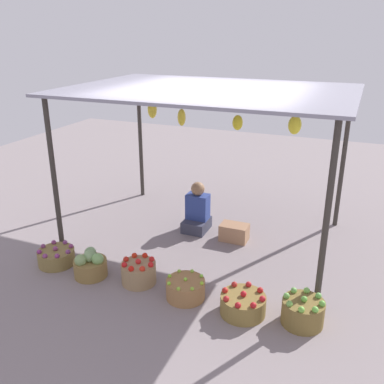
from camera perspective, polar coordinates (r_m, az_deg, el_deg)
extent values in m
plane|color=gray|center=(6.53, 2.05, -6.00)|extent=(14.00, 14.00, 0.00)
cylinder|color=#38332D|center=(5.99, -17.90, 1.68)|extent=(0.07, 0.07, 2.17)
cylinder|color=#38332D|center=(4.68, 17.49, -3.70)|extent=(0.07, 0.07, 2.17)
cylinder|color=#38332D|center=(7.86, -6.91, 7.05)|extent=(0.07, 0.07, 2.17)
cylinder|color=#38332D|center=(6.92, 19.52, 4.03)|extent=(0.07, 0.07, 2.17)
cube|color=gray|center=(5.87, 2.33, 13.44)|extent=(3.81, 2.68, 0.04)
ellipsoid|color=yellow|center=(6.75, -5.33, 10.90)|extent=(0.14, 0.14, 0.27)
ellipsoid|color=yellow|center=(6.11, -1.40, 9.92)|extent=(0.11, 0.11, 0.24)
ellipsoid|color=yellow|center=(5.79, 6.10, 9.18)|extent=(0.14, 0.14, 0.20)
ellipsoid|color=yellow|center=(5.77, 13.54, 8.68)|extent=(0.17, 0.17, 0.24)
cube|color=#38394B|center=(6.71, 0.60, -4.38)|extent=(0.36, 0.44, 0.18)
cube|color=navy|center=(6.63, 0.77, -1.95)|extent=(0.34, 0.22, 0.40)
sphere|color=#916A4A|center=(6.52, 0.78, 0.44)|extent=(0.21, 0.21, 0.21)
cylinder|color=olive|center=(6.07, -17.64, -8.25)|extent=(0.48, 0.48, 0.20)
sphere|color=#86396E|center=(6.01, -17.77, -7.19)|extent=(0.06, 0.06, 0.06)
sphere|color=#7C3B76|center=(5.89, -16.22, -7.67)|extent=(0.06, 0.06, 0.06)
sphere|color=#803567|center=(6.02, -15.83, -6.96)|extent=(0.06, 0.06, 0.06)
sphere|color=#7C3C76|center=(6.15, -16.57, -6.45)|extent=(0.06, 0.06, 0.06)
sphere|color=#7F366E|center=(6.19, -17.96, -6.41)|extent=(0.06, 0.06, 0.06)
sphere|color=#7A3A68|center=(6.13, -19.24, -6.84)|extent=(0.06, 0.06, 0.06)
sphere|color=#842E77|center=(6.01, -19.70, -7.52)|extent=(0.06, 0.06, 0.06)
sphere|color=#853A76|center=(5.88, -19.01, -8.08)|extent=(0.06, 0.06, 0.06)
sphere|color=#833574|center=(5.83, -17.55, -8.14)|extent=(0.06, 0.06, 0.06)
cylinder|color=olive|center=(5.68, -13.38, -9.82)|extent=(0.42, 0.42, 0.22)
sphere|color=#84A96D|center=(5.59, -13.52, -8.32)|extent=(0.15, 0.15, 0.15)
sphere|color=#7BAC5E|center=(5.54, -12.48, -8.72)|extent=(0.15, 0.15, 0.15)
sphere|color=#7A9F67|center=(5.71, -13.40, -7.86)|extent=(0.15, 0.15, 0.15)
sphere|color=#81A360|center=(5.56, -14.65, -8.79)|extent=(0.15, 0.15, 0.15)
cylinder|color=#9D7F57|center=(5.43, -7.11, -10.64)|extent=(0.43, 0.43, 0.27)
sphere|color=red|center=(5.35, -7.19, -9.17)|extent=(0.07, 0.07, 0.07)
sphere|color=red|center=(5.27, -5.52, -9.63)|extent=(0.07, 0.07, 0.07)
sphere|color=red|center=(5.39, -5.40, -8.91)|extent=(0.07, 0.07, 0.07)
sphere|color=red|center=(5.48, -6.30, -8.41)|extent=(0.07, 0.07, 0.07)
sphere|color=red|center=(5.49, -7.69, -8.38)|extent=(0.07, 0.07, 0.07)
sphere|color=red|center=(5.43, -8.80, -8.85)|extent=(0.07, 0.07, 0.07)
sphere|color=red|center=(5.31, -9.01, -9.56)|extent=(0.07, 0.07, 0.07)
sphere|color=red|center=(5.22, -8.12, -10.10)|extent=(0.07, 0.07, 0.07)
sphere|color=red|center=(5.20, -6.66, -10.14)|extent=(0.07, 0.07, 0.07)
cylinder|color=#9D7043|center=(5.13, -0.87, -12.79)|extent=(0.46, 0.46, 0.23)
sphere|color=#89C638|center=(5.05, -0.88, -11.55)|extent=(0.04, 0.04, 0.04)
sphere|color=#95CD2E|center=(4.99, 1.31, -12.07)|extent=(0.04, 0.04, 0.04)
sphere|color=#84CF3D|center=(5.12, 1.26, -11.12)|extent=(0.04, 0.04, 0.04)
sphere|color=#8EC540|center=(5.22, 0.01, -10.49)|extent=(0.04, 0.04, 0.04)
sphere|color=#91BF3B|center=(5.22, -1.72, -10.49)|extent=(0.04, 0.04, 0.04)
sphere|color=#86CC30|center=(5.13, -3.00, -11.12)|extent=(0.04, 0.04, 0.04)
sphere|color=#89CE31|center=(5.00, -3.08, -12.06)|extent=(0.04, 0.04, 0.04)
sphere|color=#90C538|center=(4.90, -1.83, -12.77)|extent=(0.04, 0.04, 0.04)
sphere|color=#93C238|center=(4.90, 0.03, -12.78)|extent=(0.04, 0.04, 0.04)
cylinder|color=olive|center=(4.92, 6.81, -14.68)|extent=(0.51, 0.51, 0.22)
sphere|color=red|center=(4.84, 6.88, -13.35)|extent=(0.07, 0.07, 0.07)
sphere|color=red|center=(4.80, 9.38, -13.88)|extent=(0.07, 0.07, 0.07)
sphere|color=#B21C1A|center=(4.93, 9.08, -12.81)|extent=(0.07, 0.07, 0.07)
sphere|color=red|center=(5.01, 7.55, -12.12)|extent=(0.07, 0.07, 0.07)
sphere|color=#A8241F|center=(4.99, 5.67, -12.17)|extent=(0.07, 0.07, 0.07)
sphere|color=red|center=(4.89, 4.42, -12.93)|extent=(0.07, 0.07, 0.07)
sphere|color=#AF2222|center=(4.76, 4.58, -14.03)|extent=(0.07, 0.07, 0.07)
sphere|color=#AE181E|center=(4.67, 6.14, -14.80)|extent=(0.07, 0.07, 0.07)
sphere|color=#B5181D|center=(4.69, 8.17, -14.73)|extent=(0.07, 0.07, 0.07)
cylinder|color=brown|center=(4.87, 14.55, -15.26)|extent=(0.45, 0.45, 0.28)
sphere|color=#63A93E|center=(4.78, 14.73, -13.65)|extent=(0.07, 0.07, 0.07)
sphere|color=#66AC41|center=(4.77, 16.97, -14.06)|extent=(0.07, 0.07, 0.07)
sphere|color=#63A94B|center=(4.88, 16.50, -13.12)|extent=(0.07, 0.07, 0.07)
sphere|color=#75B64E|center=(4.94, 15.05, -12.56)|extent=(0.07, 0.07, 0.07)
sphere|color=#69AD4E|center=(4.90, 13.42, -12.65)|extent=(0.07, 0.07, 0.07)
sphere|color=#6EB24C|center=(4.80, 12.50, -13.36)|extent=(0.07, 0.07, 0.07)
sphere|color=#73AF4D|center=(4.69, 12.86, -14.33)|extent=(0.07, 0.07, 0.07)
sphere|color=#71B640|center=(4.63, 14.38, -14.96)|extent=(0.07, 0.07, 0.07)
sphere|color=#6DBB46|center=(4.67, 16.11, -14.84)|extent=(0.07, 0.07, 0.07)
cube|color=#A67957|center=(6.42, 5.65, -5.37)|extent=(0.41, 0.27, 0.25)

